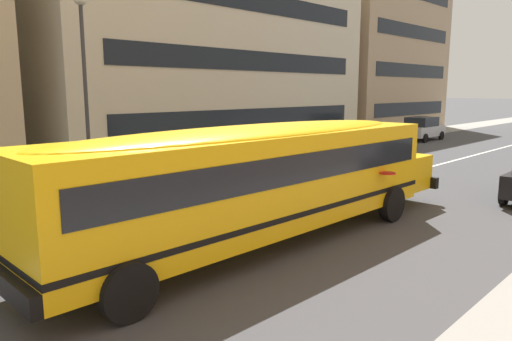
% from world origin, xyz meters
% --- Properties ---
extents(ground_plane, '(400.00, 400.00, 0.00)m').
position_xyz_m(ground_plane, '(0.00, 0.00, 0.00)').
color(ground_plane, '#424244').
extents(sidewalk_far, '(120.00, 3.00, 0.01)m').
position_xyz_m(sidewalk_far, '(0.00, 8.24, 0.01)').
color(sidewalk_far, gray).
rests_on(sidewalk_far, ground_plane).
extents(lane_centreline, '(110.00, 0.16, 0.01)m').
position_xyz_m(lane_centreline, '(0.00, 0.00, 0.00)').
color(lane_centreline, silver).
rests_on(lane_centreline, ground_plane).
extents(school_bus, '(12.32, 3.02, 2.75)m').
position_xyz_m(school_bus, '(-1.62, -1.97, 1.63)').
color(school_bus, yellow).
rests_on(school_bus, ground_plane).
extents(parked_car_silver_beside_sign, '(3.91, 1.90, 1.64)m').
position_xyz_m(parked_car_silver_beside_sign, '(22.78, 5.59, 0.84)').
color(parked_car_silver_beside_sign, '#B7BABF').
rests_on(parked_car_silver_beside_sign, ground_plane).
extents(street_lamp, '(0.44, 0.44, 6.80)m').
position_xyz_m(street_lamp, '(-1.08, 7.54, 4.31)').
color(street_lamp, '#38383D').
rests_on(street_lamp, ground_plane).
extents(apartment_block_far_centre, '(21.73, 13.35, 16.50)m').
position_xyz_m(apartment_block_far_centre, '(10.04, 16.39, 8.25)').
color(apartment_block_far_centre, beige).
rests_on(apartment_block_far_centre, ground_plane).
extents(apartment_block_far_right, '(14.60, 12.91, 13.30)m').
position_xyz_m(apartment_block_far_right, '(29.44, 16.17, 6.65)').
color(apartment_block_far_right, tan).
rests_on(apartment_block_far_right, ground_plane).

